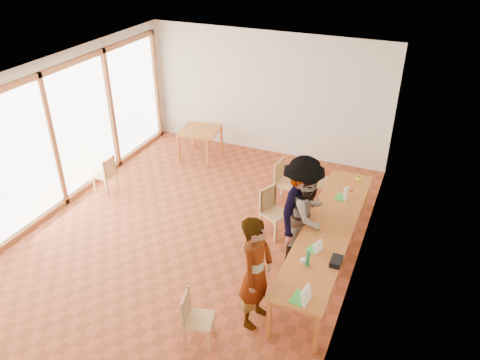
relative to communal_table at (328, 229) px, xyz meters
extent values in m
plane|color=#9E4226|center=(-2.50, -0.28, -0.70)|extent=(8.00, 8.00, 0.00)
cube|color=beige|center=(-2.50, 3.72, 0.80)|extent=(6.00, 0.10, 3.00)
cube|color=beige|center=(-2.50, -4.28, 0.80)|extent=(6.00, 0.10, 3.00)
cube|color=beige|center=(0.50, -0.28, 0.80)|extent=(0.10, 8.00, 3.00)
cube|color=white|center=(-5.46, -0.28, 0.80)|extent=(0.10, 8.00, 3.00)
cube|color=white|center=(-2.50, -0.28, 2.32)|extent=(6.00, 8.00, 0.04)
cube|color=#B85D29|center=(0.00, 0.00, 0.02)|extent=(0.80, 4.00, 0.05)
cube|color=#B85D29|center=(-0.34, -1.94, -0.35)|extent=(0.06, 0.06, 0.70)
cube|color=#B85D29|center=(-0.34, 1.94, -0.35)|extent=(0.06, 0.06, 0.70)
cube|color=#B85D29|center=(0.34, -1.94, -0.35)|extent=(0.06, 0.06, 0.70)
cube|color=#B85D29|center=(0.34, 1.94, -0.35)|extent=(0.06, 0.06, 0.70)
cube|color=#B85D29|center=(-3.83, 2.72, 0.02)|extent=(0.90, 0.90, 0.05)
cube|color=#B85D29|center=(-4.22, 2.33, -0.35)|extent=(0.05, 0.05, 0.70)
cube|color=#B85D29|center=(-4.22, 3.11, -0.35)|extent=(0.05, 0.05, 0.70)
cube|color=#B85D29|center=(-3.44, 2.33, -0.35)|extent=(0.05, 0.05, 0.70)
cube|color=#B85D29|center=(-3.44, 3.11, -0.35)|extent=(0.05, 0.05, 0.70)
cube|color=tan|center=(-1.21, -2.39, -0.30)|extent=(0.48, 0.48, 0.04)
cube|color=tan|center=(-1.39, -2.43, -0.08)|extent=(0.13, 0.39, 0.41)
cube|color=tan|center=(-1.09, 0.45, -0.26)|extent=(0.57, 0.57, 0.04)
cube|color=tan|center=(-1.27, 0.53, -0.01)|extent=(0.21, 0.42, 0.46)
cube|color=tan|center=(-1.24, 1.60, -0.26)|extent=(0.46, 0.46, 0.04)
cube|color=tan|center=(-1.43, 1.62, -0.02)|extent=(0.08, 0.43, 0.45)
cube|color=tan|center=(-0.60, 1.82, -0.21)|extent=(0.58, 0.58, 0.05)
cube|color=tan|center=(-0.81, 1.77, 0.07)|extent=(0.16, 0.48, 0.50)
cube|color=tan|center=(-5.00, 0.49, -0.31)|extent=(0.39, 0.39, 0.04)
cube|color=tan|center=(-4.83, 0.49, -0.10)|extent=(0.05, 0.38, 0.40)
imported|color=gray|center=(-0.64, -1.70, 0.20)|extent=(0.49, 0.69, 1.80)
imported|color=gray|center=(-0.38, 0.03, 0.15)|extent=(0.85, 0.98, 1.72)
imported|color=gray|center=(-0.50, 0.06, 0.25)|extent=(0.85, 1.31, 1.91)
cube|color=#3ED04D|center=(0.03, -1.80, 0.06)|extent=(0.23, 0.30, 0.03)
cube|color=white|center=(0.13, -1.81, 0.16)|extent=(0.12, 0.26, 0.23)
cube|color=#3ED04D|center=(-0.07, -0.69, 0.06)|extent=(0.21, 0.25, 0.02)
cube|color=white|center=(0.00, -0.71, 0.14)|extent=(0.12, 0.21, 0.18)
cube|color=#3ED04D|center=(-0.02, 0.97, 0.06)|extent=(0.17, 0.24, 0.02)
cube|color=white|center=(0.06, 0.97, 0.14)|extent=(0.08, 0.21, 0.19)
imported|color=yellow|center=(0.17, 1.72, 0.09)|extent=(0.13, 0.13, 0.09)
cylinder|color=#20804D|center=(-0.06, -1.10, 0.19)|extent=(0.07, 0.07, 0.28)
cylinder|color=silver|center=(0.04, 1.26, 0.09)|extent=(0.07, 0.07, 0.09)
cylinder|color=white|center=(-0.14, -1.04, 0.08)|extent=(0.08, 0.08, 0.06)
cube|color=#C03342|center=(0.12, 1.34, 0.05)|extent=(0.05, 0.10, 0.01)
cube|color=black|center=(0.33, -0.88, 0.09)|extent=(0.16, 0.26, 0.09)
camera|label=1|loc=(1.13, -6.43, 4.61)|focal=35.00mm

